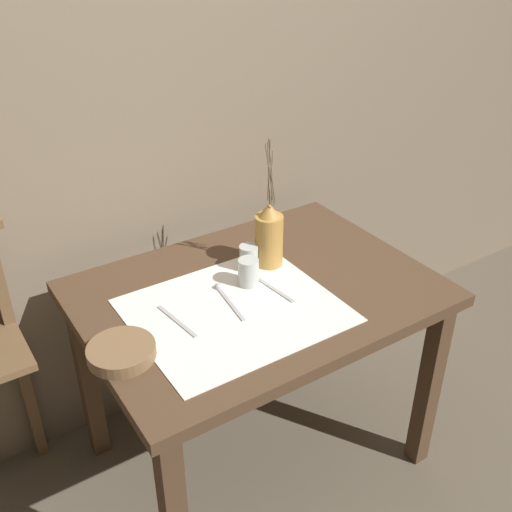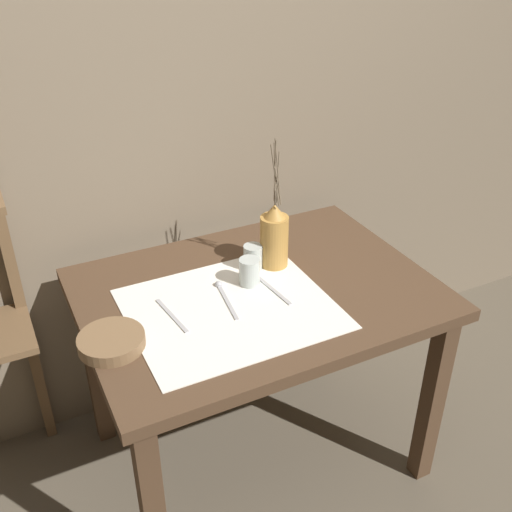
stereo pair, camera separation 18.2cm
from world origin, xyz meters
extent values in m
plane|color=brown|center=(0.00, 0.00, 0.00)|extent=(12.00, 12.00, 0.00)
cube|color=#7A6B56|center=(0.00, 0.51, 1.20)|extent=(7.00, 0.06, 2.40)
cube|color=#4C3523|center=(0.00, 0.00, 0.72)|extent=(1.10, 0.80, 0.04)
cube|color=#4C3523|center=(0.49, -0.34, 0.35)|extent=(0.06, 0.06, 0.70)
cube|color=#4C3523|center=(-0.49, 0.34, 0.35)|extent=(0.06, 0.06, 0.70)
cube|color=#4C3523|center=(0.49, 0.34, 0.35)|extent=(0.06, 0.06, 0.70)
cube|color=brown|center=(-0.68, 0.44, 0.54)|extent=(0.04, 0.04, 1.09)
cube|color=white|center=(-0.12, -0.06, 0.74)|extent=(0.60, 0.51, 0.00)
cylinder|color=#B7843D|center=(0.11, 0.10, 0.83)|extent=(0.09, 0.09, 0.18)
cone|color=#B7843D|center=(0.11, 0.10, 0.94)|extent=(0.07, 0.07, 0.04)
cylinder|color=brown|center=(0.13, 0.11, 1.07)|extent=(0.01, 0.04, 0.21)
cylinder|color=brown|center=(0.12, 0.11, 1.05)|extent=(0.03, 0.04, 0.16)
cylinder|color=brown|center=(0.12, 0.09, 1.03)|extent=(0.03, 0.01, 0.13)
cylinder|color=brown|center=(0.11, 0.09, 1.07)|extent=(0.03, 0.02, 0.20)
cylinder|color=brown|center=(0.12, 0.11, 1.06)|extent=(0.01, 0.03, 0.20)
cylinder|color=brown|center=(0.12, 0.12, 1.07)|extent=(0.01, 0.03, 0.21)
cylinder|color=brown|center=(-0.48, -0.08, 0.76)|extent=(0.18, 0.18, 0.04)
cylinder|color=#B7C1BC|center=(-0.01, 0.03, 0.79)|extent=(0.07, 0.07, 0.09)
cylinder|color=#B7C1BC|center=(0.04, 0.11, 0.79)|extent=(0.06, 0.06, 0.08)
cube|color=#A8A8AD|center=(-0.29, -0.02, 0.75)|extent=(0.04, 0.19, 0.00)
cube|color=#A8A8AD|center=(-0.12, -0.03, 0.75)|extent=(0.04, 0.19, 0.00)
sphere|color=#A8A8AD|center=(-0.10, 0.06, 0.75)|extent=(0.02, 0.02, 0.02)
cube|color=#A8A8AD|center=(0.04, -0.03, 0.75)|extent=(0.03, 0.19, 0.00)
camera|label=1|loc=(-0.86, -1.31, 1.79)|focal=42.00mm
camera|label=2|loc=(-0.70, -1.40, 1.79)|focal=42.00mm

